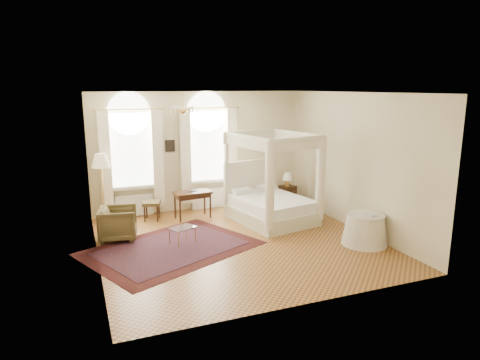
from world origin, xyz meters
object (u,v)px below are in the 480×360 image
object	(u,v)px
canopy_bed	(272,202)
armchair	(118,223)
floor_lamp	(101,164)
side_table	(365,229)
nightstand	(288,195)
writing_desk	(193,195)
stool	(152,204)
coffee_table	(183,229)

from	to	relation	value
canopy_bed	armchair	world-z (taller)	canopy_bed
floor_lamp	side_table	bearing A→B (deg)	-34.04
canopy_bed	nightstand	bearing A→B (deg)	48.21
side_table	armchair	bearing A→B (deg)	155.44
writing_desk	floor_lamp	xyz separation A→B (m)	(-2.22, 0.30, 0.93)
canopy_bed	stool	bearing A→B (deg)	156.67
side_table	writing_desk	bearing A→B (deg)	133.06
writing_desk	stool	size ratio (longest dim) A/B	1.86
canopy_bed	side_table	bearing A→B (deg)	-61.76
canopy_bed	nightstand	world-z (taller)	canopy_bed
side_table	coffee_table	bearing A→B (deg)	158.31
nightstand	side_table	world-z (taller)	side_table
nightstand	armchair	world-z (taller)	armchair
stool	writing_desk	bearing A→B (deg)	-12.74
coffee_table	armchair	bearing A→B (deg)	147.86
armchair	coffee_table	bearing A→B (deg)	-111.79
stool	armchair	distance (m)	1.52
coffee_table	side_table	bearing A→B (deg)	-21.69
floor_lamp	side_table	size ratio (longest dim) A/B	1.81
nightstand	coffee_table	bearing A→B (deg)	-151.26
nightstand	canopy_bed	bearing A→B (deg)	-131.79
writing_desk	coffee_table	bearing A→B (deg)	-112.01
armchair	nightstand	bearing A→B (deg)	-66.14
nightstand	armchair	distance (m)	5.10
armchair	floor_lamp	xyz separation A→B (m)	(-0.22, 1.25, 1.17)
side_table	floor_lamp	bearing A→B (deg)	145.96
stool	armchair	xyz separation A→B (m)	(-0.97, -1.18, -0.04)
armchair	side_table	bearing A→B (deg)	-104.21
canopy_bed	nightstand	distance (m)	1.69
writing_desk	canopy_bed	bearing A→B (deg)	-28.72
armchair	side_table	xyz separation A→B (m)	(5.05, -2.31, -0.04)
writing_desk	floor_lamp	bearing A→B (deg)	172.24
nightstand	writing_desk	xyz separation A→B (m)	(-2.95, -0.25, 0.33)
canopy_bed	side_table	world-z (taller)	canopy_bed
canopy_bed	armchair	bearing A→B (deg)	179.12
armchair	canopy_bed	bearing A→B (deg)	-80.53
nightstand	armchair	bearing A→B (deg)	-166.49
canopy_bed	writing_desk	bearing A→B (deg)	151.28
writing_desk	floor_lamp	size ratio (longest dim) A/B	0.56
armchair	writing_desk	bearing A→B (deg)	-54.47
nightstand	floor_lamp	xyz separation A→B (m)	(-5.17, 0.06, 1.26)
writing_desk	side_table	distance (m)	4.46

